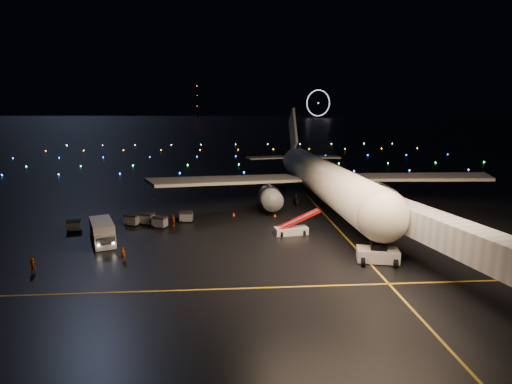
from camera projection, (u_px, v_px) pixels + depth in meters
ground at (232, 129)px, 341.74m from camera, size 2000.00×2000.00×0.00m
lane_centre at (327, 217)px, 64.32m from camera, size 0.25×80.00×0.02m
lane_cross at (218, 289)px, 38.72m from camera, size 60.00×0.25×0.02m
airliner at (318, 156)px, 72.64m from camera, size 62.91×59.94×17.34m
pushback_tug at (378, 253)px, 45.50m from camera, size 5.04×3.41×2.19m
belt_loader at (291, 223)px, 55.41m from camera, size 6.88×2.79×3.24m
service_truck at (102, 232)px, 51.92m from camera, size 5.49×8.52×3.00m
crew_a at (123, 254)px, 45.89m from camera, size 0.66×0.53×1.60m
crew_b at (33, 265)px, 42.47m from camera, size 0.85×0.69×1.66m
crew_c at (173, 220)px, 59.42m from camera, size 0.85×1.12×1.77m
safety_cone_0 at (275, 215)px, 64.87m from camera, size 0.46×0.46×0.47m
safety_cone_1 at (281, 201)px, 74.24m from camera, size 0.52×0.52×0.55m
safety_cone_2 at (234, 214)px, 65.35m from camera, size 0.54×0.54×0.55m
safety_cone_3 at (153, 198)px, 76.95m from camera, size 0.61×0.61×0.56m
ferris_wheel at (318, 104)px, 758.42m from camera, size 49.33×16.80×52.00m
radio_mast at (197, 101)px, 760.60m from camera, size 1.80×1.80×64.00m
taxiway_lights at (238, 154)px, 152.29m from camera, size 164.00×92.00×0.36m
baggage_cart_0 at (186, 217)px, 61.72m from camera, size 1.96×1.41×1.62m
baggage_cart_1 at (147, 219)px, 60.41m from camera, size 2.42×2.05×1.74m
baggage_cart_2 at (160, 222)px, 58.75m from camera, size 2.36×2.04×1.68m
baggage_cart_3 at (132, 220)px, 59.86m from camera, size 2.37×2.02×1.70m
baggage_cart_4 at (74, 226)px, 57.00m from camera, size 2.14×1.73×1.60m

